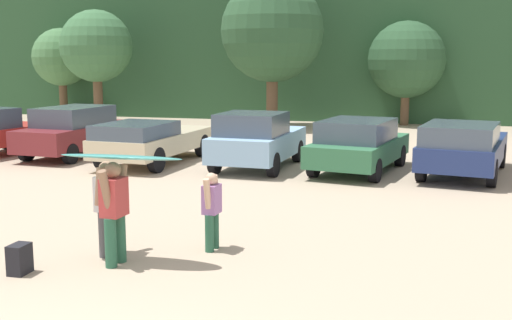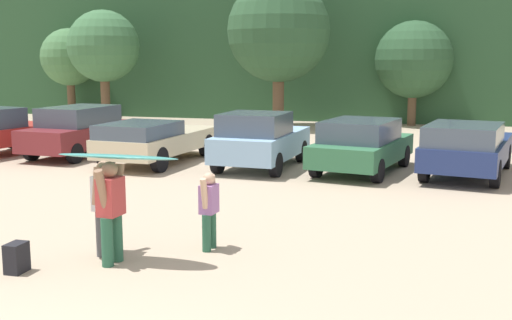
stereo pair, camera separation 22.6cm
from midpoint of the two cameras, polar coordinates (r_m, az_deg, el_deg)
name	(u,v)px [view 1 (the left image)]	position (r m, az deg, el deg)	size (l,w,h in m)	color
hillside_ridge	(359,39)	(37.55, 9.13, 10.75)	(108.00, 12.00, 8.49)	#284C2D
tree_center_left	(62,58)	(35.40, -17.38, 8.84)	(3.04, 3.04, 4.74)	brown
tree_center	(96,47)	(32.10, -14.47, 9.91)	(3.50, 3.50, 5.50)	brown
tree_left	(272,31)	(28.84, 1.26, 11.60)	(4.64, 4.64, 6.71)	brown
tree_center_right	(407,60)	(30.72, 13.27, 8.82)	(3.61, 3.61, 4.90)	brown
parked_car_maroon	(75,130)	(21.35, -16.33, 2.59)	(2.14, 4.55, 1.61)	maroon
parked_car_champagne	(151,140)	(19.21, -9.84, 1.82)	(2.30, 4.86, 1.32)	beige
parked_car_sky_blue	(257,140)	(18.16, -0.29, 1.85)	(2.12, 4.13, 1.64)	#84ADD1
parked_car_forest_green	(358,144)	(17.79, 8.90, 1.42)	(2.66, 4.48, 1.48)	#2D6642
parked_car_navy	(463,147)	(17.82, 17.91, 1.15)	(2.73, 4.95, 1.49)	navy
person_adult	(114,207)	(9.89, -13.36, -4.18)	(0.32, 0.75, 1.61)	#26593F
person_child	(212,207)	(10.43, -4.65, -4.23)	(0.26, 0.56, 1.30)	#26593F
person_companion	(107,202)	(10.42, -13.92, -3.74)	(0.31, 0.73, 1.54)	#4C4C51
surfboard_teal	(120,157)	(9.82, -12.82, 0.26)	(2.00, 0.58, 0.15)	teal
backpack_dropped	(20,259)	(10.07, -21.23, -8.36)	(0.24, 0.34, 0.45)	black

